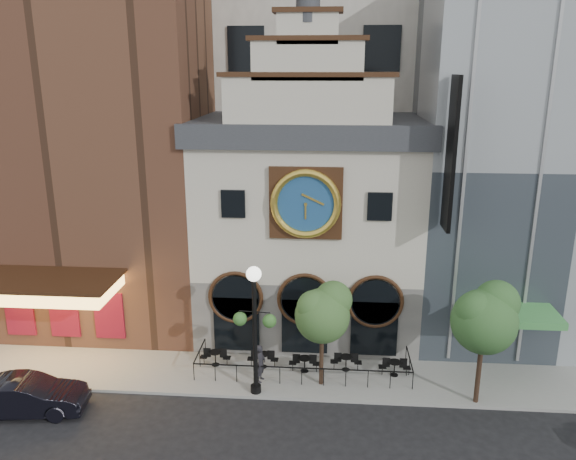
# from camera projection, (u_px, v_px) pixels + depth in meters

# --- Properties ---
(ground) EXTENTS (120.00, 120.00, 0.00)m
(ground) POSITION_uv_depth(u_px,v_px,m) (300.00, 401.00, 26.10)
(ground) COLOR black
(ground) RESTS_ON ground
(sidewalk) EXTENTS (44.00, 5.00, 0.15)m
(sidewalk) POSITION_uv_depth(u_px,v_px,m) (303.00, 372.00, 28.48)
(sidewalk) COLOR gray
(sidewalk) RESTS_ON ground
(clock_building) EXTENTS (12.60, 8.78, 18.65)m
(clock_building) POSITION_uv_depth(u_px,v_px,m) (309.00, 219.00, 31.72)
(clock_building) COLOR #605E5B
(clock_building) RESTS_ON ground
(theater_building) EXTENTS (14.00, 15.60, 25.00)m
(theater_building) POSITION_uv_depth(u_px,v_px,m) (91.00, 109.00, 33.08)
(theater_building) COLOR brown
(theater_building) RESTS_ON ground
(retail_building) EXTENTS (14.00, 14.40, 20.00)m
(retail_building) POSITION_uv_depth(u_px,v_px,m) (539.00, 155.00, 31.86)
(retail_building) COLOR gray
(retail_building) RESTS_ON ground
(cafe_railing) EXTENTS (10.60, 2.60, 0.90)m
(cafe_railing) POSITION_uv_depth(u_px,v_px,m) (303.00, 363.00, 28.33)
(cafe_railing) COLOR black
(cafe_railing) RESTS_ON sidewalk
(bistro_0) EXTENTS (1.58, 0.68, 0.90)m
(bistro_0) POSITION_uv_depth(u_px,v_px,m) (215.00, 357.00, 28.87)
(bistro_0) COLOR black
(bistro_0) RESTS_ON sidewalk
(bistro_1) EXTENTS (1.58, 0.68, 0.90)m
(bistro_1) POSITION_uv_depth(u_px,v_px,m) (263.00, 359.00, 28.67)
(bistro_1) COLOR black
(bistro_1) RESTS_ON sidewalk
(bistro_2) EXTENTS (1.58, 0.68, 0.90)m
(bistro_2) POSITION_uv_depth(u_px,v_px,m) (305.00, 363.00, 28.27)
(bistro_2) COLOR black
(bistro_2) RESTS_ON sidewalk
(bistro_3) EXTENTS (1.58, 0.68, 0.90)m
(bistro_3) POSITION_uv_depth(u_px,v_px,m) (346.00, 362.00, 28.40)
(bistro_3) COLOR black
(bistro_3) RESTS_ON sidewalk
(bistro_4) EXTENTS (1.58, 0.68, 0.90)m
(bistro_4) POSITION_uv_depth(u_px,v_px,m) (395.00, 367.00, 27.90)
(bistro_4) COLOR black
(bistro_4) RESTS_ON sidewalk
(car_left) EXTENTS (5.35, 2.45, 1.70)m
(car_left) POSITION_uv_depth(u_px,v_px,m) (27.00, 396.00, 25.01)
(car_left) COLOR black
(car_left) RESTS_ON ground
(pedestrian) EXTENTS (0.57, 0.77, 1.92)m
(pedestrian) POSITION_uv_depth(u_px,v_px,m) (260.00, 363.00, 27.28)
(pedestrian) COLOR #232227
(pedestrian) RESTS_ON sidewalk
(lamppost) EXTENTS (2.01, 0.76, 6.31)m
(lamppost) POSITION_uv_depth(u_px,v_px,m) (255.00, 316.00, 25.51)
(lamppost) COLOR black
(lamppost) RESTS_ON sidewalk
(tree_left) EXTENTS (2.70, 2.60, 5.20)m
(tree_left) POSITION_uv_depth(u_px,v_px,m) (323.00, 311.00, 26.26)
(tree_left) COLOR #382619
(tree_left) RESTS_ON sidewalk
(tree_right) EXTENTS (3.02, 2.91, 5.81)m
(tree_right) POSITION_uv_depth(u_px,v_px,m) (486.00, 316.00, 24.69)
(tree_right) COLOR #382619
(tree_right) RESTS_ON sidewalk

